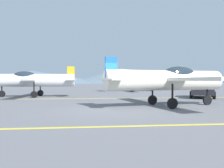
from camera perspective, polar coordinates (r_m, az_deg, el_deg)
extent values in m
plane|color=slate|center=(12.67, -0.57, -6.15)|extent=(400.00, 400.00, 0.00)
cube|color=yellow|center=(8.11, 2.91, -10.12)|extent=(80.00, 0.16, 0.01)
cube|color=yellow|center=(20.30, -2.84, -3.48)|extent=(80.00, 0.16, 0.01)
cylinder|color=silver|center=(14.35, 12.62, 0.89)|extent=(7.40, 2.50, 1.18)
cone|color=blue|center=(16.72, 24.71, 0.83)|extent=(0.92, 1.13, 1.00)
ellipsoid|color=#1E2833|center=(14.86, 15.87, 2.24)|extent=(2.29, 1.34, 0.97)
cube|color=silver|center=(14.57, 14.09, 1.09)|extent=(2.89, 9.51, 0.17)
cube|color=silver|center=(13.03, -0.21, 1.15)|extent=(1.25, 2.88, 0.11)
cube|color=blue|center=(13.04, -0.21, 3.75)|extent=(0.69, 0.25, 1.29)
cylinder|color=black|center=(16.07, 21.97, -1.71)|extent=(0.11, 0.11, 1.08)
cylinder|color=black|center=(16.11, 21.96, -3.63)|extent=(0.62, 0.24, 0.60)
cylinder|color=black|center=(13.24, 14.34, -2.22)|extent=(0.11, 0.11, 1.08)
cylinder|color=black|center=(13.28, 14.33, -4.55)|extent=(0.62, 0.24, 0.60)
cylinder|color=black|center=(15.31, 9.72, -1.79)|extent=(0.11, 0.11, 1.08)
cylinder|color=black|center=(15.34, 9.71, -3.80)|extent=(0.62, 0.24, 0.60)
cylinder|color=silver|center=(23.21, -18.06, 0.86)|extent=(7.36, 1.53, 1.18)
ellipsoid|color=#1E2833|center=(23.47, -20.35, 1.72)|extent=(2.19, 1.07, 0.97)
cube|color=silver|center=(23.32, -19.08, 0.99)|extent=(1.63, 9.50, 0.17)
cube|color=silver|center=(22.62, -9.85, 1.03)|extent=(0.88, 2.83, 0.11)
cube|color=#F2A519|center=(22.63, -9.86, 2.53)|extent=(0.68, 0.16, 1.29)
cylinder|color=black|center=(24.14, -24.99, -0.88)|extent=(0.11, 0.11, 1.08)
cylinder|color=black|center=(24.16, -24.98, -2.16)|extent=(0.61, 0.16, 0.60)
cylinder|color=black|center=(24.32, -16.88, -0.82)|extent=(0.11, 0.11, 1.08)
cylinder|color=black|center=(24.34, -16.87, -2.09)|extent=(0.61, 0.16, 0.60)
cylinder|color=black|center=(22.02, -18.26, -1.01)|extent=(0.11, 0.11, 1.08)
cylinder|color=black|center=(22.05, -18.26, -2.41)|extent=(0.61, 0.16, 0.60)
cylinder|color=silver|center=(33.80, 4.63, 0.90)|extent=(7.39, 1.85, 1.18)
cone|color=#F2A519|center=(35.15, 10.95, 0.89)|extent=(0.84, 1.07, 1.00)
cube|color=black|center=(35.32, 11.59, 0.88)|extent=(0.05, 0.13, 2.15)
ellipsoid|color=#1E2833|center=(34.08, 6.20, 1.49)|extent=(2.23, 1.16, 0.97)
cube|color=silver|center=(33.92, 5.33, 0.99)|extent=(2.05, 9.53, 0.17)
cube|color=silver|center=(33.01, -0.92, 1.00)|extent=(1.01, 2.85, 0.11)
cube|color=#F2A519|center=(33.01, -0.92, 2.02)|extent=(0.69, 0.19, 1.29)
cylinder|color=black|center=(34.78, 9.39, -0.29)|extent=(0.11, 0.11, 1.08)
cylinder|color=black|center=(34.79, 9.39, -1.18)|extent=(0.61, 0.18, 0.60)
cylinder|color=black|center=(32.61, 4.86, -0.36)|extent=(0.11, 0.11, 1.08)
cylinder|color=black|center=(32.63, 4.86, -1.31)|extent=(0.61, 0.18, 0.60)
cylinder|color=black|center=(34.88, 3.74, -0.28)|extent=(0.11, 0.11, 1.08)
cylinder|color=black|center=(34.90, 3.74, -1.16)|extent=(0.61, 0.18, 0.60)
cube|color=black|center=(22.60, 20.91, -1.34)|extent=(3.55, 4.65, 0.75)
cube|color=black|center=(22.74, 20.92, 0.31)|extent=(2.50, 2.86, 0.55)
cylinder|color=black|center=(21.21, 18.51, -2.49)|extent=(0.49, 0.67, 0.64)
cylinder|color=black|center=(21.23, 23.37, -2.51)|extent=(0.49, 0.67, 0.64)
cylinder|color=black|center=(24.04, 18.73, -2.09)|extent=(0.49, 0.67, 0.64)
cylinder|color=black|center=(24.06, 23.02, -2.12)|extent=(0.49, 0.67, 0.64)
cone|color=slate|center=(141.21, -18.75, 1.64)|extent=(87.58, 87.58, 7.00)
cone|color=slate|center=(138.21, 2.31, 2.05)|extent=(64.47, 64.47, 8.67)
cone|color=#4C6651|center=(169.85, 16.15, 2.34)|extent=(59.12, 59.12, 11.85)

